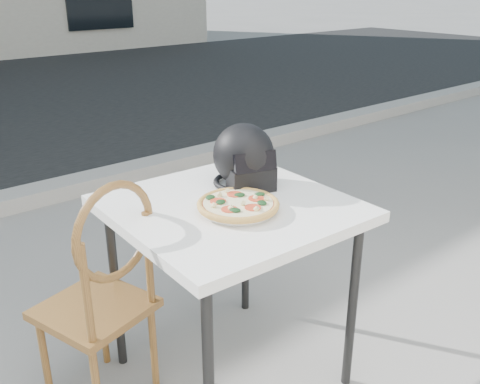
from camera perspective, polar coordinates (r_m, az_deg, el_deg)
cafe_table_main at (r=2.11m, az=-1.05°, el=-3.04°), size 0.89×0.89×0.82m
plate at (r=2.00m, az=-0.20°, el=-1.86°), size 0.35×0.35×0.02m
pizza at (r=1.99m, az=-0.20°, el=-1.29°), size 0.41×0.41×0.04m
helmet at (r=2.22m, az=0.48°, el=3.55°), size 0.32×0.33×0.26m
cafe_chair_main at (r=2.10m, az=-14.29°, el=-9.79°), size 0.47×0.47×0.99m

